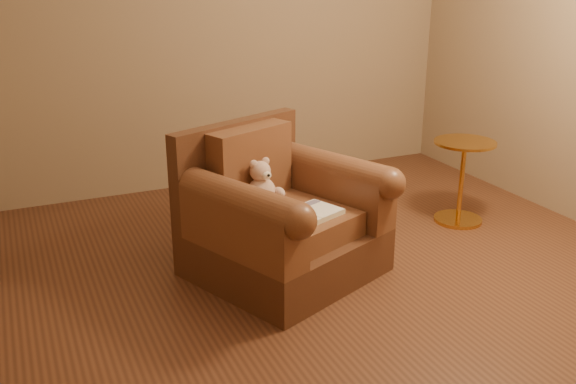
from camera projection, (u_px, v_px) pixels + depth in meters
name	position (u px, v px, depth m)	size (l,w,h in m)	color
floor	(337.00, 280.00, 3.76)	(4.00, 4.00, 0.00)	#59311E
armchair	(279.00, 219.00, 3.77)	(1.23, 1.21, 0.86)	#4F2C1A
teddy_bear	(263.00, 188.00, 3.72)	(0.21, 0.24, 0.29)	#CBA38E
guidebook	(307.00, 215.00, 3.57)	(0.45, 0.36, 0.03)	beige
side_table	(462.00, 179.00, 4.50)	(0.42, 0.42, 0.59)	gold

